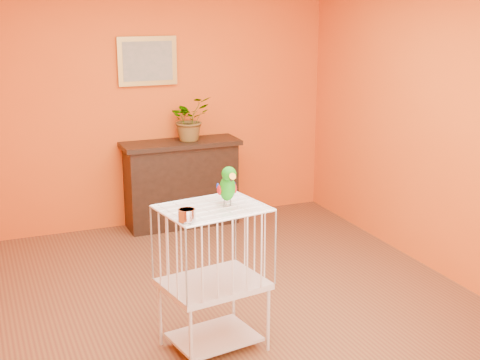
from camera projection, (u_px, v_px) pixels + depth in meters
name	position (u px, v px, depth m)	size (l,w,h in m)	color
ground	(226.00, 306.00, 5.33)	(4.50, 4.50, 0.00)	brown
room_shell	(225.00, 109.00, 4.91)	(4.50, 4.50, 4.50)	#DC5714
console_cabinet	(181.00, 184.00, 7.12)	(1.24, 0.45, 0.92)	black
potted_plant	(189.00, 123.00, 7.02)	(0.42, 0.46, 0.36)	#26722D
framed_picture	(147.00, 61.00, 6.85)	(0.62, 0.04, 0.50)	#B59440
birdcage	(213.00, 277.00, 4.55)	(0.74, 0.62, 1.03)	beige
feed_cup	(187.00, 215.00, 4.12)	(0.11, 0.11, 0.08)	silver
parrot	(227.00, 185.00, 4.43)	(0.13, 0.25, 0.28)	#59544C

